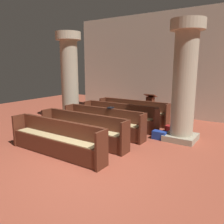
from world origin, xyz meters
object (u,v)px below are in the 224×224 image
at_px(pew_row_1, 119,115).
at_px(pillar_aisle_side, 184,80).
at_px(kneeler_box_blue, 159,135).
at_px(pew_row_2, 103,121).
at_px(kneeler_box_red, 171,129).
at_px(lectern, 150,108).
at_px(pew_row_0, 133,111).
at_px(pillar_far_side, 70,76).
at_px(pew_row_4, 56,137).
at_px(hymn_book, 111,108).
at_px(pew_row_3, 82,128).

xyz_separation_m(pew_row_1, pillar_aisle_side, (2.31, -0.13, 1.35)).
bearing_deg(pew_row_1, kneeler_box_blue, -13.81).
distance_m(pew_row_2, kneeler_box_red, 2.38).
xyz_separation_m(pillar_aisle_side, kneeler_box_blue, (-0.58, -0.29, -1.70)).
distance_m(lectern, kneeler_box_red, 2.03).
xyz_separation_m(pew_row_0, pillar_far_side, (-2.26, -1.16, 1.35)).
bearing_deg(pew_row_4, pillar_aisle_side, 51.77).
distance_m(pew_row_1, hymn_book, 0.94).
bearing_deg(pew_row_1, kneeler_box_red, 16.19).
distance_m(pew_row_1, kneeler_box_blue, 1.81).
xyz_separation_m(pillar_aisle_side, hymn_book, (-2.13, -0.69, -0.93)).
relative_size(pew_row_0, pillar_aisle_side, 0.84).
distance_m(kneeler_box_red, kneeler_box_blue, 0.94).
bearing_deg(pillar_far_side, hymn_book, -15.68).
distance_m(lectern, kneeler_box_blue, 2.74).
bearing_deg(pew_row_0, kneeler_box_red, -15.79).
relative_size(pillar_far_side, hymn_book, 16.78).
xyz_separation_m(pew_row_4, pillar_far_side, (-2.26, 2.92, 1.35)).
bearing_deg(kneeler_box_red, pillar_far_side, -170.71).
xyz_separation_m(pew_row_1, pew_row_3, (0.00, -2.04, 0.00)).
height_order(pew_row_1, pillar_aisle_side, pillar_aisle_side).
height_order(lectern, kneeler_box_blue, lectern).
relative_size(kneeler_box_red, kneeler_box_blue, 0.89).
bearing_deg(pillar_aisle_side, lectern, 133.71).
height_order(pew_row_2, lectern, lectern).
distance_m(pew_row_3, lectern, 3.97).
xyz_separation_m(pew_row_2, pillar_far_side, (-2.26, 0.88, 1.35)).
xyz_separation_m(hymn_book, kneeler_box_blue, (1.56, 0.40, -0.77)).
distance_m(pew_row_2, hymn_book, 0.50).
distance_m(lectern, hymn_book, 2.78).
distance_m(pew_row_1, lectern, 1.95).
bearing_deg(lectern, pillar_aisle_side, -46.29).
relative_size(lectern, hymn_book, 5.17).
distance_m(pew_row_0, pew_row_3, 3.06).
height_order(hymn_book, kneeler_box_red, hymn_book).
xyz_separation_m(pew_row_1, kneeler_box_red, (1.78, 0.52, -0.36)).
bearing_deg(pew_row_4, pew_row_2, 90.00).
xyz_separation_m(pew_row_4, pillar_aisle_side, (2.31, 2.93, 1.35)).
bearing_deg(pew_row_4, pew_row_1, 90.00).
bearing_deg(pew_row_4, pillar_far_side, 127.72).
relative_size(pew_row_0, pew_row_4, 1.00).
relative_size(pew_row_1, kneeler_box_red, 7.88).
bearing_deg(pew_row_3, pillar_aisle_side, 39.59).
bearing_deg(pew_row_0, pew_row_1, -90.00).
bearing_deg(pew_row_2, pillar_aisle_side, 21.04).
relative_size(hymn_book, kneeler_box_red, 0.56).
height_order(pew_row_0, pew_row_3, same).
relative_size(pew_row_0, pillar_far_side, 0.84).
bearing_deg(pillar_aisle_side, kneeler_box_blue, -153.15).
xyz_separation_m(pew_row_4, kneeler_box_blue, (1.73, 2.64, -0.34)).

